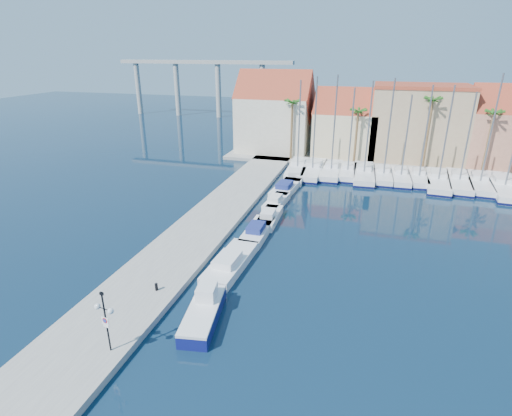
# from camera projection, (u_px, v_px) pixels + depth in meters

# --- Properties ---
(ground) EXTENTS (260.00, 260.00, 0.00)m
(ground) POSITION_uv_depth(u_px,v_px,m) (249.00, 329.00, 25.87)
(ground) COLOR black
(ground) RESTS_ON ground
(quay_west) EXTENTS (6.00, 77.00, 0.50)m
(quay_west) POSITION_uv_depth(u_px,v_px,m) (204.00, 227.00, 40.18)
(quay_west) COLOR gray
(quay_west) RESTS_ON ground
(shore_north) EXTENTS (54.00, 16.00, 0.50)m
(shore_north) POSITION_uv_depth(u_px,v_px,m) (393.00, 158.00, 65.98)
(shore_north) COLOR gray
(shore_north) RESTS_ON ground
(lamp_post) EXTENTS (1.34, 0.52, 3.98)m
(lamp_post) POSITION_uv_depth(u_px,v_px,m) (105.00, 313.00, 22.35)
(lamp_post) COLOR black
(lamp_post) RESTS_ON quay_west
(bollard) EXTENTS (0.22, 0.22, 0.56)m
(bollard) POSITION_uv_depth(u_px,v_px,m) (156.00, 287.00, 29.04)
(bollard) COLOR black
(bollard) RESTS_ON quay_west
(fishing_boat) EXTENTS (2.79, 5.98, 2.01)m
(fishing_boat) POSITION_uv_depth(u_px,v_px,m) (204.00, 311.00, 26.49)
(fishing_boat) COLOR navy
(fishing_boat) RESTS_ON ground
(motorboat_west_0) EXTENTS (2.74, 7.56, 1.40)m
(motorboat_west_0) POSITION_uv_depth(u_px,v_px,m) (230.00, 262.00, 32.93)
(motorboat_west_0) COLOR white
(motorboat_west_0) RESTS_ON ground
(motorboat_west_1) EXTENTS (2.04, 6.34, 1.40)m
(motorboat_west_1) POSITION_uv_depth(u_px,v_px,m) (257.00, 231.00, 38.71)
(motorboat_west_1) COLOR white
(motorboat_west_1) RESTS_ON ground
(motorboat_west_2) EXTENTS (2.02, 5.84, 1.40)m
(motorboat_west_2) POSITION_uv_depth(u_px,v_px,m) (269.00, 217.00, 41.92)
(motorboat_west_2) COLOR white
(motorboat_west_2) RESTS_ON ground
(motorboat_west_3) EXTENTS (2.18, 5.65, 1.40)m
(motorboat_west_3) POSITION_uv_depth(u_px,v_px,m) (276.00, 202.00, 46.18)
(motorboat_west_3) COLOR white
(motorboat_west_3) RESTS_ON ground
(motorboat_west_4) EXTENTS (2.96, 7.49, 1.40)m
(motorboat_west_4) POSITION_uv_depth(u_px,v_px,m) (286.00, 188.00, 50.88)
(motorboat_west_4) COLOR white
(motorboat_west_4) RESTS_ON ground
(motorboat_west_5) EXTENTS (2.83, 7.54, 1.40)m
(motorboat_west_5) POSITION_uv_depth(u_px,v_px,m) (296.00, 175.00, 55.89)
(motorboat_west_5) COLOR white
(motorboat_west_5) RESTS_ON ground
(motorboat_west_6) EXTENTS (3.02, 7.54, 1.40)m
(motorboat_west_6) POSITION_uv_depth(u_px,v_px,m) (304.00, 166.00, 60.17)
(motorboat_west_6) COLOR white
(motorboat_west_6) RESTS_ON ground
(sailboat_0) EXTENTS (3.28, 10.41, 13.09)m
(sailboat_0) POSITION_uv_depth(u_px,v_px,m) (298.00, 168.00, 59.18)
(sailboat_0) COLOR white
(sailboat_0) RESTS_ON ground
(sailboat_1) EXTENTS (3.00, 10.98, 13.61)m
(sailboat_1) POSITION_uv_depth(u_px,v_px,m) (313.00, 169.00, 58.44)
(sailboat_1) COLOR white
(sailboat_1) RESTS_ON ground
(sailboat_2) EXTENTS (2.75, 9.92, 13.85)m
(sailboat_2) POSITION_uv_depth(u_px,v_px,m) (332.00, 170.00, 58.00)
(sailboat_2) COLOR white
(sailboat_2) RESTS_ON ground
(sailboat_3) EXTENTS (2.25, 8.30, 12.26)m
(sailboat_3) POSITION_uv_depth(u_px,v_px,m) (348.00, 171.00, 57.30)
(sailboat_3) COLOR white
(sailboat_3) RESTS_ON ground
(sailboat_4) EXTENTS (3.24, 10.66, 13.19)m
(sailboat_4) POSITION_uv_depth(u_px,v_px,m) (364.00, 173.00, 56.63)
(sailboat_4) COLOR white
(sailboat_4) RESTS_ON ground
(sailboat_5) EXTENTS (2.48, 8.45, 13.58)m
(sailboat_5) POSITION_uv_depth(u_px,v_px,m) (383.00, 175.00, 55.73)
(sailboat_5) COLOR white
(sailboat_5) RESTS_ON ground
(sailboat_6) EXTENTS (2.51, 8.55, 11.58)m
(sailboat_6) POSITION_uv_depth(u_px,v_px,m) (401.00, 176.00, 55.14)
(sailboat_6) COLOR white
(sailboat_6) RESTS_ON ground
(sailboat_7) EXTENTS (2.37, 8.26, 12.82)m
(sailboat_7) POSITION_uv_depth(u_px,v_px,m) (418.00, 177.00, 54.72)
(sailboat_7) COLOR white
(sailboat_7) RESTS_ON ground
(sailboat_8) EXTENTS (3.65, 10.92, 12.92)m
(sailboat_8) POSITION_uv_depth(u_px,v_px,m) (438.00, 181.00, 53.41)
(sailboat_8) COLOR white
(sailboat_8) RESTS_ON ground
(sailboat_9) EXTENTS (3.67, 10.76, 12.11)m
(sailboat_9) POSITION_uv_depth(u_px,v_px,m) (459.00, 181.00, 53.22)
(sailboat_9) COLOR white
(sailboat_9) RESTS_ON ground
(sailboat_10) EXTENTS (3.52, 10.38, 14.35)m
(sailboat_10) POSITION_uv_depth(u_px,v_px,m) (479.00, 182.00, 52.58)
(sailboat_10) COLOR white
(sailboat_10) RESTS_ON ground
(sailboat_11) EXTENTS (3.98, 12.24, 14.76)m
(sailboat_11) POSITION_uv_depth(u_px,v_px,m) (503.00, 186.00, 51.14)
(sailboat_11) COLOR white
(sailboat_11) RESTS_ON ground
(building_0) EXTENTS (12.30, 9.00, 13.50)m
(building_0) POSITION_uv_depth(u_px,v_px,m) (275.00, 115.00, 68.02)
(building_0) COLOR beige
(building_0) RESTS_ON shore_north
(building_1) EXTENTS (10.30, 8.00, 11.00)m
(building_1) POSITION_uv_depth(u_px,v_px,m) (346.00, 126.00, 65.32)
(building_1) COLOR beige
(building_1) RESTS_ON shore_north
(building_2) EXTENTS (14.20, 10.20, 11.50)m
(building_2) POSITION_uv_depth(u_px,v_px,m) (418.00, 122.00, 62.98)
(building_2) COLOR tan
(building_2) RESTS_ON shore_north
(building_3) EXTENTS (10.30, 8.00, 12.00)m
(building_3) POSITION_uv_depth(u_px,v_px,m) (504.00, 130.00, 59.09)
(building_3) COLOR #B5745B
(building_3) RESTS_ON shore_north
(palm_0) EXTENTS (2.60, 2.60, 10.15)m
(palm_0) POSITION_uv_depth(u_px,v_px,m) (292.00, 104.00, 61.57)
(palm_0) COLOR brown
(palm_0) RESTS_ON shore_north
(palm_1) EXTENTS (2.60, 2.60, 9.15)m
(palm_1) POSITION_uv_depth(u_px,v_px,m) (358.00, 113.00, 59.30)
(palm_1) COLOR brown
(palm_1) RESTS_ON shore_north
(palm_2) EXTENTS (2.60, 2.60, 11.15)m
(palm_2) POSITION_uv_depth(u_px,v_px,m) (433.00, 102.00, 55.98)
(palm_2) COLOR brown
(palm_2) RESTS_ON shore_north
(palm_3) EXTENTS (2.60, 2.60, 9.65)m
(palm_3) POSITION_uv_depth(u_px,v_px,m) (494.00, 115.00, 54.40)
(palm_3) COLOR brown
(palm_3) RESTS_ON shore_north
(viaduct) EXTENTS (48.00, 2.20, 14.45)m
(viaduct) POSITION_uv_depth(u_px,v_px,m) (200.00, 77.00, 105.49)
(viaduct) COLOR #9E9E99
(viaduct) RESTS_ON ground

